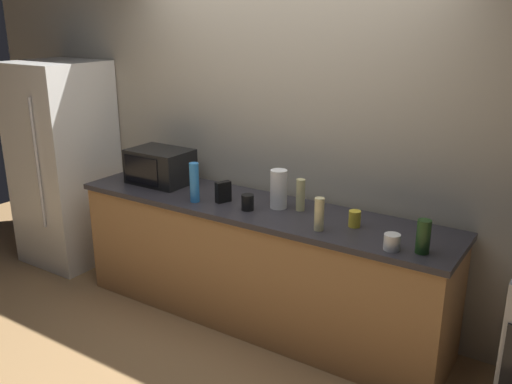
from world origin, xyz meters
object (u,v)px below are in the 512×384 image
Objects in this scene: cordless_phone at (223,192)px; bottle_wine at (423,237)px; refrigerator at (64,164)px; mug_yellow at (355,219)px; microwave at (160,166)px; bottle_hand_soap at (319,214)px; bottle_spray_cleaner at (194,182)px; paper_towel_roll at (279,189)px; bottle_vinegar at (301,195)px; mug_white at (392,242)px; mug_black at (248,202)px.

cordless_phone is 0.76× the size of bottle_wine.
refrigerator is 2.79m from mug_yellow.
bottle_hand_soap is (1.51, -0.22, -0.03)m from microwave.
microwave reaches higher than cordless_phone.
bottle_spray_cleaner is (1.64, -0.17, 0.14)m from refrigerator.
bottle_hand_soap is (0.82, -0.11, 0.03)m from cordless_phone.
bottle_hand_soap is (0.42, -0.22, -0.03)m from paper_towel_roll.
bottle_spray_cleaner is 1.29× the size of bottle_vinegar.
microwave is 2.01m from mug_white.
mug_yellow is (0.98, 0.07, -0.02)m from cordless_phone.
paper_towel_roll is 1.09m from bottle_wine.
mug_yellow is 0.39m from mug_white.
refrigerator reaches higher than microwave.
bottle_wine is 0.17m from mug_white.
mug_yellow is (0.58, -0.04, -0.08)m from paper_towel_roll.
bottle_wine is at bearing 17.56° from mug_white.
mug_white is at bearing -33.80° from mug_yellow.
refrigerator is at bearing -177.53° from microwave.
paper_towel_roll is at bearing 20.83° from bottle_spray_cleaner.
refrigerator reaches higher than mug_yellow.
microwave is 0.71m from cordless_phone.
microwave is at bearing 172.67° from mug_white.
paper_towel_roll reaches higher than mug_white.
bottle_vinegar reaches higher than mug_black.
mug_black is at bearing -2.91° from refrigerator.
bottle_vinegar is at bearing 169.61° from mug_yellow.
microwave is at bearing 178.60° from mug_yellow.
mug_white is (3.11, -0.21, 0.05)m from refrigerator.
mug_yellow is at bearing 8.53° from bottle_spray_cleaner.
mug_yellow is (1.67, -0.04, -0.08)m from microwave.
bottle_vinegar is at bearing 13.40° from paper_towel_roll.
bottle_spray_cleaner is at bearing -159.17° from paper_towel_roll.
paper_towel_roll is 2.59× the size of mug_yellow.
cordless_phone is 1.38× the size of mug_black.
bottle_wine is (1.63, 0.01, -0.04)m from bottle_spray_cleaner.
microwave reaches higher than mug_black.
refrigerator is 1.12m from microwave.
refrigerator is 2.21m from paper_towel_roll.
mug_black is (-0.57, 0.07, -0.05)m from bottle_hand_soap.
paper_towel_roll is 0.59m from mug_yellow.
bottle_vinegar reaches higher than cordless_phone.
paper_towel_roll is 0.95× the size of bottle_spray_cleaner.
bottle_spray_cleaner is 1.45× the size of bottle_wine.
bottle_spray_cleaner is 0.76m from bottle_vinegar.
refrigerator is at bearing -159.02° from cordless_phone.
mug_black reaches higher than mug_yellow.
mug_white is at bearing -3.84° from refrigerator.
cordless_phone is 1.46m from bottle_wine.
mug_yellow reaches higher than mug_white.
bottle_vinegar is 2.03× the size of mug_black.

